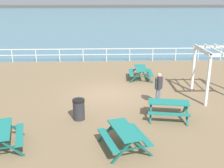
# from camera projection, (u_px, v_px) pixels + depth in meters

# --- Properties ---
(ground_plane) EXTENTS (30.00, 24.00, 0.20)m
(ground_plane) POSITION_uv_depth(u_px,v_px,m) (109.00, 95.00, 15.55)
(ground_plane) COLOR #846B4C
(sea_band) EXTENTS (142.00, 90.00, 0.01)m
(sea_band) POSITION_uv_depth(u_px,v_px,m) (102.00, 17.00, 65.56)
(sea_band) COLOR teal
(sea_band) RESTS_ON ground
(distant_shoreline) EXTENTS (142.00, 6.00, 1.80)m
(distant_shoreline) POSITION_uv_depth(u_px,v_px,m) (102.00, 7.00, 106.34)
(distant_shoreline) COLOR #4C4C47
(distant_shoreline) RESTS_ON ground
(seaward_railing) EXTENTS (23.07, 0.07, 1.08)m
(seaward_railing) POSITION_uv_depth(u_px,v_px,m) (106.00, 52.00, 22.64)
(seaward_railing) COLOR white
(seaward_railing) RESTS_ON ground
(picnic_table_near_left) EXTENTS (1.90, 2.12, 0.80)m
(picnic_table_near_left) POSITION_uv_depth(u_px,v_px,m) (1.00, 133.00, 9.95)
(picnic_table_near_left) COLOR #1E7A70
(picnic_table_near_left) RESTS_ON ground
(picnic_table_near_right) EXTENTS (2.04, 1.81, 0.80)m
(picnic_table_near_right) POSITION_uv_depth(u_px,v_px,m) (168.00, 106.00, 12.40)
(picnic_table_near_right) COLOR #1E7A70
(picnic_table_near_right) RESTS_ON ground
(picnic_table_mid_centre) EXTENTS (1.95, 2.15, 0.80)m
(picnic_table_mid_centre) POSITION_uv_depth(u_px,v_px,m) (124.00, 134.00, 9.93)
(picnic_table_mid_centre) COLOR #1E7A70
(picnic_table_mid_centre) RESTS_ON ground
(picnic_table_far_left) EXTENTS (1.64, 1.89, 0.80)m
(picnic_table_far_left) POSITION_uv_depth(u_px,v_px,m) (141.00, 70.00, 18.01)
(picnic_table_far_left) COLOR #1E7A70
(picnic_table_far_left) RESTS_ON ground
(visitor) EXTENTS (0.42, 0.39, 1.66)m
(visitor) POSITION_uv_depth(u_px,v_px,m) (159.00, 87.00, 13.76)
(visitor) COLOR slate
(visitor) RESTS_ON ground
(lattice_pergola) EXTENTS (2.45, 2.57, 2.70)m
(lattice_pergola) POSITION_uv_depth(u_px,v_px,m) (222.00, 61.00, 14.41)
(lattice_pergola) COLOR white
(lattice_pergola) RESTS_ON ground
(litter_bin) EXTENTS (0.55, 0.55, 0.95)m
(litter_bin) POSITION_uv_depth(u_px,v_px,m) (79.00, 109.00, 12.27)
(litter_bin) COLOR #2D2D33
(litter_bin) RESTS_ON ground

